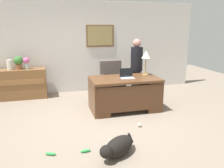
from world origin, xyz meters
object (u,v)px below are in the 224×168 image
Objects in this scene: desk at (125,93)px; dog_toy_ball at (139,125)px; person_standing at (136,69)px; dog_lying at (118,147)px; vase_with_flowers at (26,62)px; vase_empty at (10,65)px; armchair at (112,82)px; dog_toy_plush at (86,151)px; desk_lamp at (146,56)px; laptop at (127,76)px; potted_plant at (18,62)px; credenza at (18,84)px; dog_toy_bone at (51,154)px.

dog_toy_ball is (-0.01, -1.02, -0.38)m from desk.
dog_lying is at bearing -116.02° from person_standing.
vase_with_flowers is at bearing 130.97° from dog_toy_ball.
vase_empty is at bearing 180.00° from vase_with_flowers.
person_standing reaches higher than armchair.
desk is at bearing 54.45° from dog_toy_plush.
dog_lying is 2.75m from desk_lamp.
vase_with_flowers is 0.43m from vase_empty.
laptop is at bearing -125.20° from person_standing.
laptop is 3.84× the size of dog_toy_ball.
desk_lamp is at bearing 46.28° from dog_toy_plush.
potted_plant is 3.78m from dog_toy_ball.
person_standing is 3.43m from vase_empty.
armchair is at bearing 162.54° from person_standing.
potted_plant is (-1.78, 3.57, 0.87)m from dog_lying.
desk is 0.98× the size of person_standing.
person_standing reaches higher than dog_toy_plush.
credenza is 8.99× the size of dog_toy_plush.
vase_with_flowers is at bearing 0.00° from vase_empty.
desk_lamp is 1.91× the size of vase_with_flowers.
armchair reaches higher than desk.
dog_lying is at bearing -63.53° from potted_plant.
person_standing is (0.56, 0.74, 0.43)m from desk.
vase_with_flowers is 1.88× the size of dog_toy_plush.
vase_empty reaches higher than dog_lying.
credenza is 4.23× the size of potted_plant.
dog_toy_ball reaches higher than dog_toy_bone.
armchair reaches higher than laptop.
dog_toy_ball is (2.73, -2.65, -0.92)m from vase_empty.
potted_plant is 4.32× the size of dog_toy_ball.
desk is 19.47× the size of dog_toy_ball.
armchair is at bearing 131.54° from desk_lamp.
desk is 3.06m from credenza.
person_standing is 2.73× the size of desk_lamp.
dog_lying is at bearing -112.10° from laptop.
dog_toy_ball is at bearing -46.60° from potted_plant.
credenza is 3.41m from dog_toy_bone.
dog_toy_plush is at bearing -126.04° from person_standing.
vase_with_flowers is (-2.36, 1.63, 0.17)m from laptop.
potted_plant is (0.07, 0.00, 0.61)m from credenza.
desk is 2.45m from dog_toy_bone.
dog_toy_ball is at bearing 19.89° from dog_toy_bone.
laptop is 0.53× the size of desk_lamp.
laptop reaches higher than dog_lying.
laptop is at bearing -83.13° from armchair.
vase_empty is (-0.16, 0.00, 0.55)m from credenza.
desk is 1.55× the size of armchair.
potted_plant is 3.52m from dog_toy_bone.
person_standing is 3.02m from vase_with_flowers.
desk_lamp is at bearing -26.32° from vase_with_flowers.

